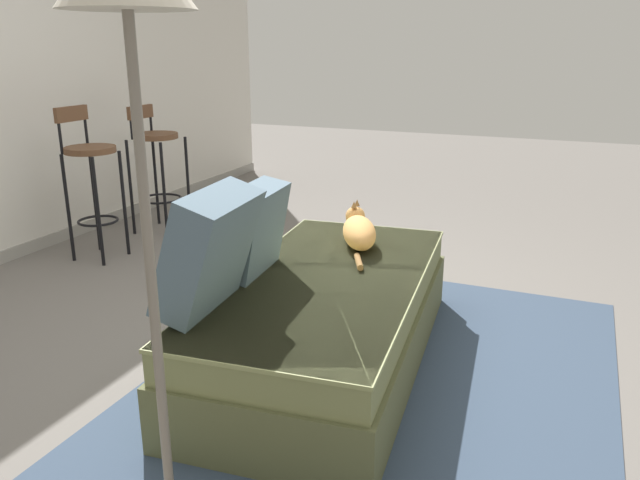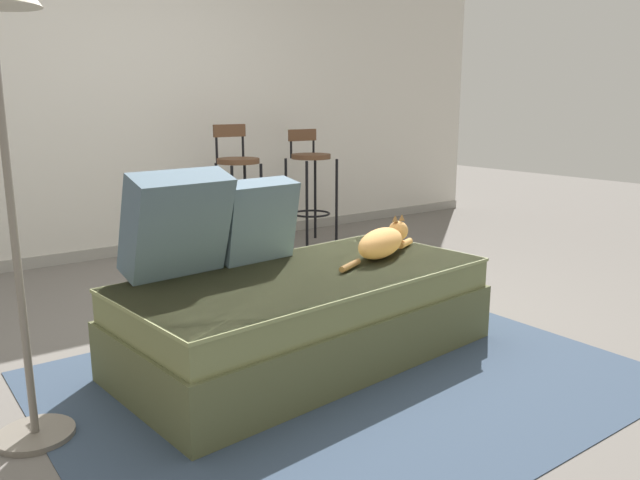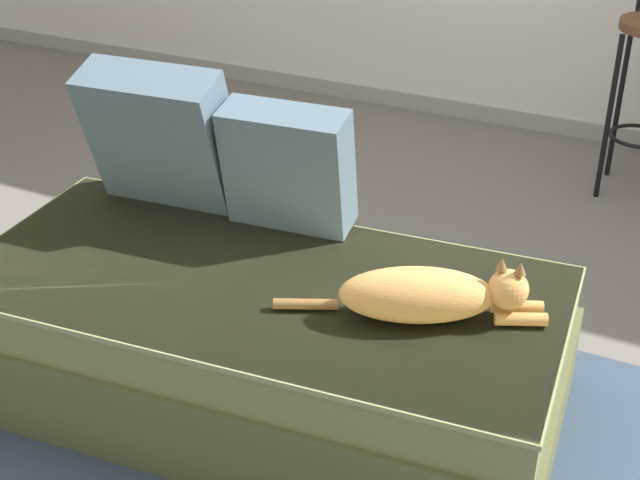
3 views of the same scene
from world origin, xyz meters
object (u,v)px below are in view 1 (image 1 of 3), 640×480
object	(u,v)px
bar_stool_near_window	(91,169)
throw_pillow_middle	(255,229)
throw_pillow_corner	(209,250)
cat	(359,231)
floor_lamp	(130,33)
couch	(327,319)
bar_stool_by_doorway	(156,157)

from	to	relation	value
bar_stool_near_window	throw_pillow_middle	bearing A→B (deg)	-116.21
throw_pillow_corner	cat	xyz separation A→B (m)	(1.03, -0.26, -0.17)
floor_lamp	couch	bearing A→B (deg)	0.63
couch	throw_pillow_corner	xyz separation A→B (m)	(-0.52, 0.29, 0.46)
bar_stool_near_window	bar_stool_by_doorway	xyz separation A→B (m)	(0.72, -0.00, -0.03)
floor_lamp	bar_stool_near_window	bearing A→B (deg)	45.66
throw_pillow_corner	bar_stool_by_doorway	size ratio (longest dim) A/B	0.50
bar_stool_near_window	throw_pillow_corner	bearing A→B (deg)	-126.21
throw_pillow_middle	bar_stool_near_window	world-z (taller)	bar_stool_near_window
cat	floor_lamp	xyz separation A→B (m)	(-1.76, -0.04, 0.97)
throw_pillow_corner	throw_pillow_middle	xyz separation A→B (m)	(0.45, 0.04, -0.04)
cat	bar_stool_near_window	world-z (taller)	bar_stool_near_window
throw_pillow_corner	throw_pillow_middle	bearing A→B (deg)	5.21
throw_pillow_corner	throw_pillow_middle	distance (m)	0.45
throw_pillow_middle	bar_stool_near_window	bearing A→B (deg)	63.79
couch	bar_stool_by_doorway	distance (m)	2.58
floor_lamp	throw_pillow_middle	bearing A→B (deg)	16.18
couch	floor_lamp	xyz separation A→B (m)	(-1.25, -0.01, 1.26)
throw_pillow_middle	bar_stool_by_doorway	xyz separation A→B (m)	(1.57, 1.74, -0.04)
bar_stool_by_doorway	floor_lamp	xyz separation A→B (m)	(-2.75, -2.08, 0.87)
bar_stool_by_doorway	cat	bearing A→B (deg)	-115.86
throw_pillow_corner	floor_lamp	size ratio (longest dim) A/B	0.29
cat	bar_stool_by_doorway	size ratio (longest dim) A/B	0.71
throw_pillow_corner	throw_pillow_middle	world-z (taller)	throw_pillow_corner
throw_pillow_middle	floor_lamp	size ratio (longest dim) A/B	0.24
throw_pillow_middle	floor_lamp	bearing A→B (deg)	-163.82
throw_pillow_corner	bar_stool_by_doorway	distance (m)	2.69
couch	floor_lamp	distance (m)	1.78
throw_pillow_middle	throw_pillow_corner	bearing A→B (deg)	-174.79
cat	floor_lamp	world-z (taller)	floor_lamp
throw_pillow_corner	floor_lamp	xyz separation A→B (m)	(-0.73, -0.30, 0.80)
couch	cat	xyz separation A→B (m)	(0.51, 0.03, 0.29)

